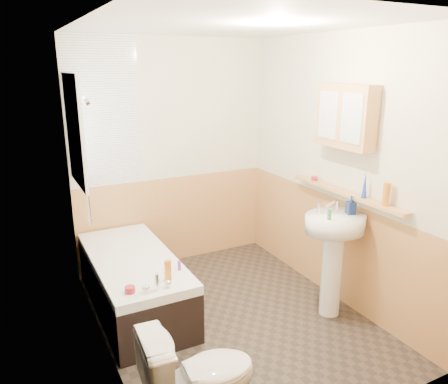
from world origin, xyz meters
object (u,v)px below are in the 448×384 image
(bathtub, at_px, (134,282))
(toilet, at_px, (200,378))
(pine_shelf, at_px, (345,193))
(sink, at_px, (334,244))
(medicine_cabinet, at_px, (346,116))

(bathtub, xyz_separation_m, toilet, (-0.03, -1.56, 0.08))
(bathtub, xyz_separation_m, pine_shelf, (1.77, -0.78, 0.82))
(sink, height_order, medicine_cabinet, medicine_cabinet)
(bathtub, height_order, pine_shelf, pine_shelf)
(medicine_cabinet, bearing_deg, pine_shelf, -54.54)
(bathtub, relative_size, toilet, 2.21)
(toilet, relative_size, medicine_cabinet, 1.19)
(toilet, distance_m, pine_shelf, 2.10)
(toilet, height_order, pine_shelf, pine_shelf)
(toilet, relative_size, pine_shelf, 0.52)
(pine_shelf, bearing_deg, toilet, -156.63)
(toilet, bearing_deg, sink, -63.34)
(bathtub, bearing_deg, medicine_cabinet, -23.01)
(sink, distance_m, medicine_cabinet, 1.12)
(bathtub, bearing_deg, sink, -29.76)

